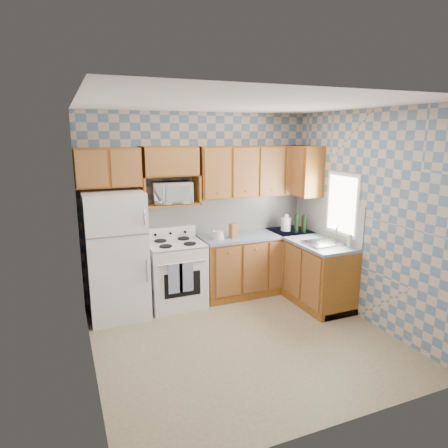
# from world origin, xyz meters

# --- Properties ---
(floor) EXTENTS (3.40, 3.40, 0.00)m
(floor) POSITION_xyz_m (0.00, 0.00, 0.00)
(floor) COLOR #77674E
(floor) RESTS_ON ground
(back_wall) EXTENTS (3.40, 0.02, 2.70)m
(back_wall) POSITION_xyz_m (0.00, 1.60, 1.35)
(back_wall) COLOR slate
(back_wall) RESTS_ON ground
(right_wall) EXTENTS (0.02, 3.20, 2.70)m
(right_wall) POSITION_xyz_m (1.70, 0.00, 1.35)
(right_wall) COLOR slate
(right_wall) RESTS_ON ground
(backsplash_back) EXTENTS (2.60, 0.02, 0.56)m
(backsplash_back) POSITION_xyz_m (0.40, 1.59, 1.20)
(backsplash_back) COLOR silver
(backsplash_back) RESTS_ON back_wall
(backsplash_right) EXTENTS (0.02, 1.60, 0.56)m
(backsplash_right) POSITION_xyz_m (1.69, 0.80, 1.20)
(backsplash_right) COLOR silver
(backsplash_right) RESTS_ON right_wall
(refrigerator) EXTENTS (0.75, 0.70, 1.68)m
(refrigerator) POSITION_xyz_m (-1.27, 1.25, 0.84)
(refrigerator) COLOR white
(refrigerator) RESTS_ON floor
(stove_body) EXTENTS (0.76, 0.65, 0.90)m
(stove_body) POSITION_xyz_m (-0.47, 1.28, 0.45)
(stove_body) COLOR white
(stove_body) RESTS_ON floor
(cooktop) EXTENTS (0.76, 0.65, 0.02)m
(cooktop) POSITION_xyz_m (-0.47, 1.28, 0.91)
(cooktop) COLOR silver
(cooktop) RESTS_ON stove_body
(backguard) EXTENTS (0.76, 0.08, 0.17)m
(backguard) POSITION_xyz_m (-0.47, 1.55, 1.00)
(backguard) COLOR white
(backguard) RESTS_ON cooktop
(dish_towel_left) EXTENTS (0.19, 0.02, 0.41)m
(dish_towel_left) POSITION_xyz_m (-0.57, 0.93, 0.53)
(dish_towel_left) COLOR navy
(dish_towel_left) RESTS_ON stove_body
(dish_towel_right) EXTENTS (0.19, 0.02, 0.41)m
(dish_towel_right) POSITION_xyz_m (-0.42, 0.93, 0.53)
(dish_towel_right) COLOR navy
(dish_towel_right) RESTS_ON stove_body
(base_cabinets_back) EXTENTS (1.75, 0.60, 0.88)m
(base_cabinets_back) POSITION_xyz_m (0.82, 1.30, 0.44)
(base_cabinets_back) COLOR brown
(base_cabinets_back) RESTS_ON floor
(base_cabinets_right) EXTENTS (0.60, 1.60, 0.88)m
(base_cabinets_right) POSITION_xyz_m (1.40, 0.80, 0.44)
(base_cabinets_right) COLOR brown
(base_cabinets_right) RESTS_ON floor
(countertop_back) EXTENTS (1.77, 0.63, 0.04)m
(countertop_back) POSITION_xyz_m (0.82, 1.30, 0.90)
(countertop_back) COLOR slate
(countertop_back) RESTS_ON base_cabinets_back
(countertop_right) EXTENTS (0.63, 1.60, 0.04)m
(countertop_right) POSITION_xyz_m (1.40, 0.80, 0.90)
(countertop_right) COLOR slate
(countertop_right) RESTS_ON base_cabinets_right
(upper_cabinets_back) EXTENTS (1.75, 0.33, 0.74)m
(upper_cabinets_back) POSITION_xyz_m (0.82, 1.44, 1.85)
(upper_cabinets_back) COLOR brown
(upper_cabinets_back) RESTS_ON back_wall
(upper_cabinets_fridge) EXTENTS (0.82, 0.33, 0.50)m
(upper_cabinets_fridge) POSITION_xyz_m (-1.29, 1.44, 1.97)
(upper_cabinets_fridge) COLOR brown
(upper_cabinets_fridge) RESTS_ON back_wall
(upper_cabinets_right) EXTENTS (0.33, 0.70, 0.74)m
(upper_cabinets_right) POSITION_xyz_m (1.53, 1.25, 1.85)
(upper_cabinets_right) COLOR brown
(upper_cabinets_right) RESTS_ON right_wall
(microwave_shelf) EXTENTS (0.80, 0.33, 0.03)m
(microwave_shelf) POSITION_xyz_m (-0.47, 1.44, 1.44)
(microwave_shelf) COLOR brown
(microwave_shelf) RESTS_ON back_wall
(microwave) EXTENTS (0.56, 0.40, 0.29)m
(microwave) POSITION_xyz_m (-0.45, 1.44, 1.60)
(microwave) COLOR white
(microwave) RESTS_ON microwave_shelf
(sink) EXTENTS (0.48, 0.40, 0.03)m
(sink) POSITION_xyz_m (1.40, 0.45, 0.93)
(sink) COLOR #B7B7BC
(sink) RESTS_ON countertop_right
(window) EXTENTS (0.02, 0.66, 0.86)m
(window) POSITION_xyz_m (1.69, 0.45, 1.45)
(window) COLOR white
(window) RESTS_ON right_wall
(bottle_0) EXTENTS (0.06, 0.06, 0.27)m
(bottle_0) POSITION_xyz_m (1.42, 1.15, 1.06)
(bottle_0) COLOR black
(bottle_0) RESTS_ON countertop_back
(bottle_1) EXTENTS (0.06, 0.06, 0.25)m
(bottle_1) POSITION_xyz_m (1.52, 1.09, 1.05)
(bottle_1) COLOR black
(bottle_1) RESTS_ON countertop_back
(bottle_2) EXTENTS (0.06, 0.06, 0.24)m
(bottle_2) POSITION_xyz_m (1.57, 1.19, 1.04)
(bottle_2) COLOR #543814
(bottle_2) RESTS_ON countertop_back
(knife_block) EXTENTS (0.11, 0.11, 0.21)m
(knife_block) POSITION_xyz_m (0.39, 1.22, 1.03)
(knife_block) COLOR brown
(knife_block) RESTS_ON countertop_back
(electric_kettle) EXTENTS (0.16, 0.16, 0.21)m
(electric_kettle) POSITION_xyz_m (1.33, 1.31, 1.02)
(electric_kettle) COLOR white
(electric_kettle) RESTS_ON countertop_back
(food_containers) EXTENTS (0.18, 0.18, 0.12)m
(food_containers) POSITION_xyz_m (0.15, 1.23, 0.98)
(food_containers) COLOR beige
(food_containers) RESTS_ON countertop_back
(soap_bottle) EXTENTS (0.06, 0.06, 0.17)m
(soap_bottle) POSITION_xyz_m (1.62, 0.18, 1.01)
(soap_bottle) COLOR beige
(soap_bottle) RESTS_ON countertop_right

